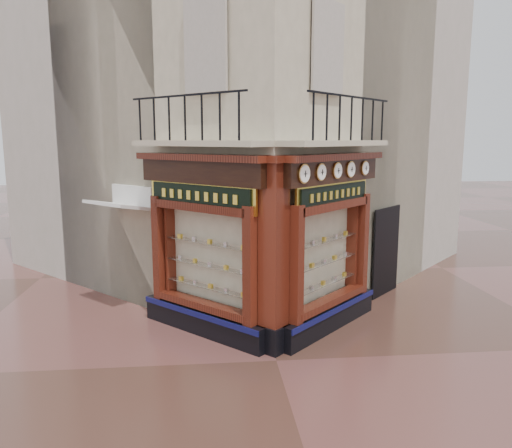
{
  "coord_description": "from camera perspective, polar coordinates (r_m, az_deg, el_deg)",
  "views": [
    {
      "loc": [
        -1.29,
        -9.1,
        4.28
      ],
      "look_at": [
        -0.21,
        2.0,
        2.38
      ],
      "focal_mm": 35.0,
      "sensor_mm": 36.0,
      "label": 1
    }
  ],
  "objects": [
    {
      "name": "neighbour_left",
      "position": [
        17.81,
        -9.64,
        13.45
      ],
      "size": [
        11.31,
        11.31,
        11.0
      ],
      "primitive_type": "cube",
      "rotation": [
        0.0,
        0.0,
        0.79
      ],
      "color": "#BDB1A5",
      "rests_on": "ground"
    },
    {
      "name": "clock_c",
      "position": [
        10.85,
        9.27,
        6.04
      ],
      "size": [
        0.29,
        0.29,
        0.36
      ],
      "rotation": [
        0.0,
        0.0,
        0.79
      ],
      "color": "#B8853D",
      "rests_on": "ground"
    },
    {
      "name": "clock_e",
      "position": [
        11.95,
        12.33,
        6.27
      ],
      "size": [
        0.27,
        0.27,
        0.34
      ],
      "rotation": [
        0.0,
        0.0,
        0.79
      ],
      "color": "#B8853D",
      "rests_on": "ground"
    },
    {
      "name": "shopfront_left",
      "position": [
        10.91,
        -6.07,
        -2.59
      ],
      "size": [
        2.86,
        2.86,
        3.98
      ],
      "rotation": [
        0.0,
        0.0,
        2.36
      ],
      "color": "black",
      "rests_on": "ground"
    },
    {
      "name": "clock_d",
      "position": [
        11.35,
        10.76,
        6.15
      ],
      "size": [
        0.3,
        0.3,
        0.37
      ],
      "rotation": [
        0.0,
        0.0,
        0.79
      ],
      "color": "#B8853D",
      "rests_on": "ground"
    },
    {
      "name": "ground",
      "position": [
        10.13,
        2.34,
        -15.34
      ],
      "size": [
        80.0,
        80.0,
        0.0
      ],
      "primitive_type": "plane",
      "color": "#462A20",
      "rests_on": "ground"
    },
    {
      "name": "balcony",
      "position": [
        10.66,
        1.39,
        9.31
      ],
      "size": [
        5.94,
        2.97,
        1.03
      ],
      "color": "beige",
      "rests_on": "ground"
    },
    {
      "name": "shopfront_right",
      "position": [
        11.24,
        8.44,
        -2.28
      ],
      "size": [
        2.86,
        2.86,
        3.98
      ],
      "rotation": [
        0.0,
        0.0,
        0.79
      ],
      "color": "black",
      "rests_on": "ground"
    },
    {
      "name": "signboard_right",
      "position": [
        11.02,
        8.93,
        3.39
      ],
      "size": [
        2.07,
        2.07,
        0.55
      ],
      "rotation": [
        0.0,
        0.0,
        0.79
      ],
      "color": "yellow",
      "rests_on": "ground"
    },
    {
      "name": "corner_pilaster",
      "position": [
        9.96,
        2.02,
        -3.9
      ],
      "size": [
        0.85,
        0.85,
        3.98
      ],
      "rotation": [
        0.0,
        0.0,
        0.79
      ],
      "color": "black",
      "rests_on": "ground"
    },
    {
      "name": "clock_b",
      "position": [
        10.29,
        7.43,
        5.89
      ],
      "size": [
        0.29,
        0.29,
        0.36
      ],
      "rotation": [
        0.0,
        0.0,
        0.79
      ],
      "color": "#B8853D",
      "rests_on": "ground"
    },
    {
      "name": "main_building",
      "position": [
        15.4,
        -0.76,
        16.07
      ],
      "size": [
        11.31,
        11.31,
        12.0
      ],
      "primitive_type": "cube",
      "rotation": [
        0.0,
        0.0,
        0.79
      ],
      "color": "beige",
      "rests_on": "ground"
    },
    {
      "name": "neighbour_right",
      "position": [
        18.16,
        6.59,
        13.45
      ],
      "size": [
        11.31,
        11.31,
        11.0
      ],
      "primitive_type": "cube",
      "rotation": [
        0.0,
        0.0,
        0.79
      ],
      "color": "#BDB1A5",
      "rests_on": "ground"
    },
    {
      "name": "clock_a",
      "position": [
        9.78,
        5.51,
        5.74
      ],
      "size": [
        0.31,
        0.31,
        0.39
      ],
      "rotation": [
        0.0,
        0.0,
        0.79
      ],
      "color": "#B8853D",
      "rests_on": "ground"
    },
    {
      "name": "awning",
      "position": [
        13.29,
        -15.03,
        -9.48
      ],
      "size": [
        1.79,
        1.79,
        0.25
      ],
      "primitive_type": null,
      "rotation": [
        0.18,
        0.0,
        2.36
      ],
      "color": "silver",
      "rests_on": "ground"
    },
    {
      "name": "signboard_left",
      "position": [
        10.68,
        -6.47,
        3.24
      ],
      "size": [
        2.25,
        2.25,
        0.6
      ],
      "rotation": [
        0.0,
        0.0,
        2.36
      ],
      "color": "yellow",
      "rests_on": "ground"
    }
  ]
}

